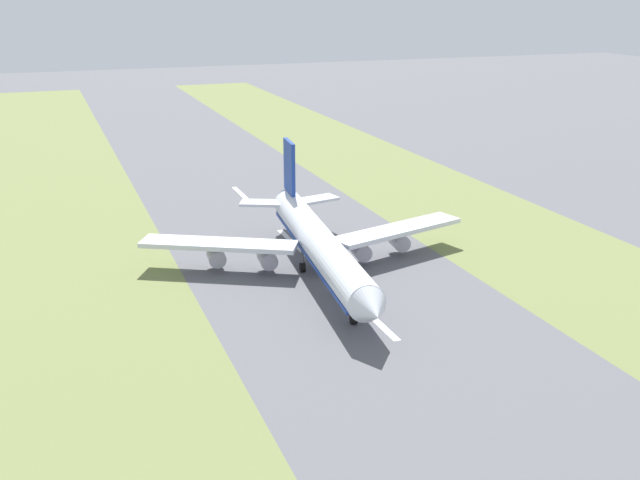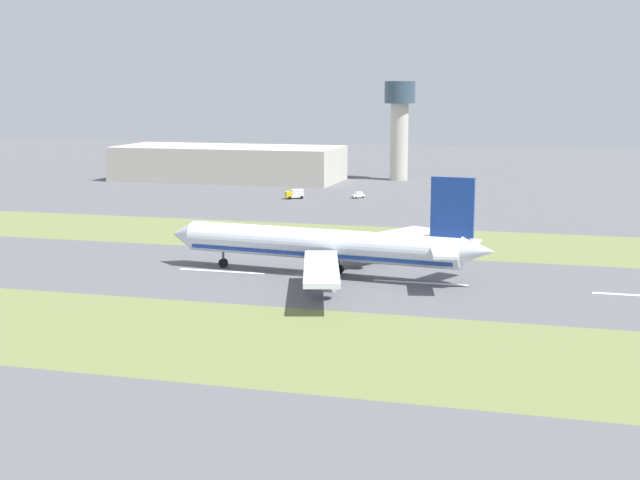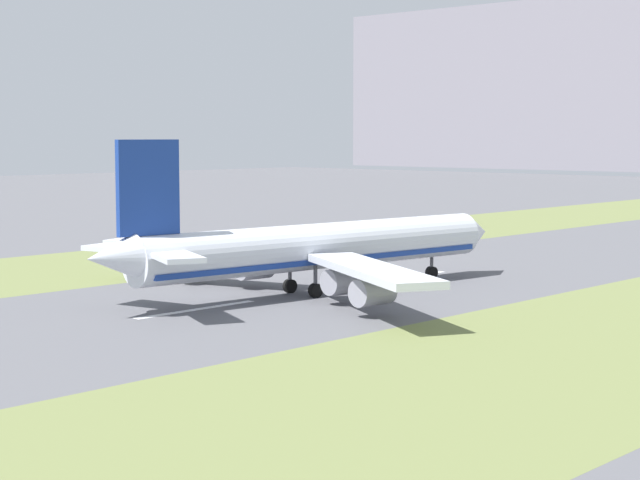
% 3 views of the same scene
% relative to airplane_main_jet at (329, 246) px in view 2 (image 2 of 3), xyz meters
% --- Properties ---
extents(ground_plane, '(800.00, 800.00, 0.00)m').
position_rel_airplane_main_jet_xyz_m(ground_plane, '(-1.30, 6.00, -6.02)').
color(ground_plane, '#56565B').
extents(grass_median_west, '(40.00, 600.00, 0.01)m').
position_rel_airplane_main_jet_xyz_m(grass_median_west, '(-46.30, 6.00, -6.02)').
color(grass_median_west, olive).
rests_on(grass_median_west, ground).
extents(grass_median_east, '(40.00, 600.00, 0.01)m').
position_rel_airplane_main_jet_xyz_m(grass_median_east, '(43.70, 6.00, -6.02)').
color(grass_median_east, olive).
rests_on(grass_median_east, ground).
extents(centreline_dash_mid, '(1.20, 18.00, 0.01)m').
position_rel_airplane_main_jet_xyz_m(centreline_dash_mid, '(-1.30, -18.11, -6.01)').
color(centreline_dash_mid, silver).
rests_on(centreline_dash_mid, ground).
extents(centreline_dash_far, '(1.20, 18.00, 0.01)m').
position_rel_airplane_main_jet_xyz_m(centreline_dash_far, '(-1.30, 21.89, -6.01)').
color(centreline_dash_far, silver).
rests_on(centreline_dash_far, ground).
extents(airplane_main_jet, '(63.74, 67.20, 20.20)m').
position_rel_airplane_main_jet_xyz_m(airplane_main_jet, '(0.00, 0.00, 0.00)').
color(airplane_main_jet, silver).
rests_on(airplane_main_jet, ground).
extents(terminal_building, '(36.00, 88.11, 13.38)m').
position_rel_airplane_main_jet_xyz_m(terminal_building, '(165.04, 84.87, 0.67)').
color(terminal_building, '#BCB7A8').
rests_on(terminal_building, ground).
extents(control_tower, '(12.00, 12.00, 38.65)m').
position_rel_airplane_main_jet_xyz_m(control_tower, '(183.53, 20.02, 17.81)').
color(control_tower, '#BCB7A8').
rests_on(control_tower, ground).
extents(service_truck, '(5.24, 6.18, 3.10)m').
position_rel_airplane_main_jet_xyz_m(service_truck, '(114.90, 42.09, -4.36)').
color(service_truck, gold).
rests_on(service_truck, ground).
extents(apron_car, '(4.46, 4.31, 2.03)m').
position_rel_airplane_main_jet_xyz_m(apron_car, '(122.48, 22.45, -5.02)').
color(apron_car, white).
rests_on(apron_car, ground).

